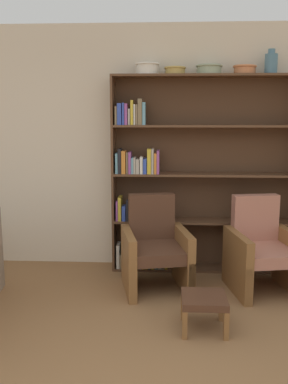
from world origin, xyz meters
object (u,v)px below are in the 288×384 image
Objects in this scene: armchair_leather at (155,249)px; armchair_cushioned at (262,251)px; bowl_cream at (209,69)px; bowl_olive at (245,69)px; bowl_terracotta at (175,70)px; vase_tall at (271,63)px; bookshelf at (188,180)px; bowl_stoneware at (147,68)px; footstool at (204,302)px.

armchair_cushioned is (1.08, 0.00, 0.00)m from armchair_leather.
bowl_cream is 1.99m from armchair_leather.
armchair_cushioned is (0.15, -0.55, -1.83)m from bowl_olive.
vase_tall is (1.01, -0.00, 0.07)m from bowl_terracotta.
vase_tall is (0.85, -0.02, 1.26)m from bookshelf.
bowl_terracotta is 0.74m from bowl_olive.
bowl_olive reaches higher than bowl_terracotta.
armchair_cushioned is (0.53, -0.55, -1.83)m from bowl_cream.
bowl_cream reaches higher than bowl_olive.
bowl_cream is at bearing -6.38° from bookshelf.
bowl_stoneware is at bearing 180.00° from vase_tall.
bowl_cream is 0.31× the size of armchair_cushioned.
vase_tall reaches higher than armchair_leather.
vase_tall is 1.97m from armchair_cushioned.
bowl_terracotta is 0.64× the size of footstool.
armchair_cushioned reaches higher than footstool.
bowl_stoneware is at bearing 110.32° from footstool.
bowl_terracotta is (0.30, 0.00, -0.02)m from bowl_stoneware.
armchair_cushioned is at bearing -38.46° from bookshelf.
armchair_cushioned is at bearing -102.68° from vase_tall.
armchair_cushioned is at bearing 168.06° from armchair_leather.
bowl_cream reaches higher than bowl_terracotta.
bookshelf is at bearing -49.00° from armchair_cushioned.
vase_tall reaches higher than bowl_stoneware.
bookshelf is at bearing 178.49° from vase_tall.
bookshelf is at bearing 177.77° from bowl_olive.
bowl_cream is at bearing 84.88° from footstool.
footstool is (0.43, -0.88, -0.16)m from armchair_leather.
armchair_leather is 1.00× the size of armchair_cushioned.
bowl_olive is at bearing -2.23° from bookshelf.
bowl_cream is 0.78× the size of footstool.
bowl_olive is (0.58, -0.02, 1.20)m from bookshelf.
vase_tall reaches higher than bowl_cream.
bookshelf reaches higher than footstool.
bowl_olive is 0.68× the size of footstool.
bowl_olive is at bearing -85.45° from armchair_cushioned.
vase_tall is 0.28× the size of armchair_leather.
bowl_stoneware is 1.93m from armchair_leather.
bookshelf is 0.92m from armchair_leather.
bowl_terracotta is at bearing 180.00° from bowl_cream.
bowl_stoneware is 0.28× the size of armchair_leather.
vase_tall is at bearing 0.00° from bowl_olive.
bowl_cream is 0.38m from bowl_olive.
footstool is at bearing 103.78° from armchair_leather.
bowl_olive reaches higher than armchair_cushioned.
bowl_cream is 0.65m from vase_tall.
footstool is at bearing -80.78° from bowl_terracotta.
bowl_cream is at bearing 0.00° from bowl_stoneware.
bowl_stoneware is 1.31m from vase_tall.
footstool is (-0.65, -0.88, -0.16)m from armchair_cushioned.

